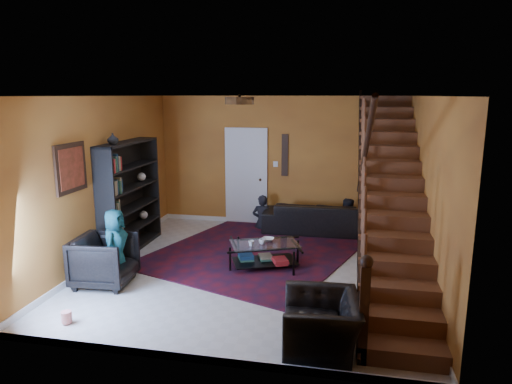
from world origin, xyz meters
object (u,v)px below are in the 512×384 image
at_px(bookshelf, 130,198).
at_px(armchair_left, 105,260).
at_px(sofa, 316,217).
at_px(coffee_table, 265,254).
at_px(armchair_right, 321,324).

height_order(bookshelf, armchair_left, bookshelf).
height_order(sofa, coffee_table, sofa).
relative_size(bookshelf, armchair_right, 2.10).
distance_m(bookshelf, armchair_left, 1.76).
height_order(armchair_left, armchair_right, armchair_left).
xyz_separation_m(sofa, armchair_right, (0.37, -4.51, -0.01)).
height_order(armchair_right, coffee_table, armchair_right).
bearing_deg(bookshelf, sofa, 27.34).
bearing_deg(bookshelf, coffee_table, -10.29).
distance_m(armchair_left, armchair_right, 3.51).
xyz_separation_m(bookshelf, armchair_left, (0.35, -1.63, -0.58)).
height_order(sofa, armchair_left, armchair_left).
distance_m(bookshelf, armchair_right, 4.66).
distance_m(armchair_right, coffee_table, 2.57).
bearing_deg(armchair_left, armchair_right, -113.98).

